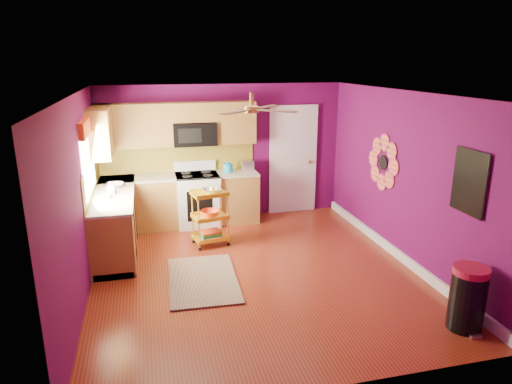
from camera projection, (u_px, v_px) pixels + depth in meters
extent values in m
plane|color=maroon|center=(255.00, 272.00, 6.52)|extent=(5.00, 5.00, 0.00)
cube|color=#570A4A|center=(224.00, 152.00, 8.50)|extent=(4.50, 0.04, 2.50)
cube|color=#570A4A|center=(325.00, 265.00, 3.84)|extent=(4.50, 0.04, 2.50)
cube|color=#570A4A|center=(79.00, 199.00, 5.66)|extent=(0.04, 5.00, 2.50)
cube|color=#570A4A|center=(404.00, 178.00, 6.68)|extent=(0.04, 5.00, 2.50)
cube|color=silver|center=(255.00, 94.00, 5.82)|extent=(4.50, 5.00, 0.04)
cube|color=white|center=(395.00, 252.00, 7.01)|extent=(0.05, 4.90, 0.14)
cube|color=brown|center=(116.00, 222.00, 7.21)|extent=(0.60, 2.30, 0.90)
cube|color=brown|center=(181.00, 201.00, 8.25)|extent=(2.80, 0.60, 0.90)
cube|color=beige|center=(113.00, 193.00, 7.08)|extent=(0.63, 2.30, 0.04)
cube|color=beige|center=(180.00, 176.00, 8.12)|extent=(2.80, 0.63, 0.04)
cube|color=black|center=(118.00, 245.00, 7.32)|extent=(0.54, 2.30, 0.10)
cube|color=black|center=(182.00, 222.00, 8.36)|extent=(2.80, 0.54, 0.10)
cube|color=white|center=(198.00, 200.00, 8.29)|extent=(0.76, 0.66, 0.92)
cube|color=black|center=(197.00, 175.00, 8.16)|extent=(0.76, 0.62, 0.03)
cube|color=white|center=(195.00, 166.00, 8.39)|extent=(0.76, 0.06, 0.18)
cube|color=black|center=(200.00, 206.00, 7.99)|extent=(0.45, 0.02, 0.55)
cube|color=brown|center=(133.00, 126.00, 7.82)|extent=(1.32, 0.33, 0.75)
cube|color=brown|center=(235.00, 122.00, 8.23)|extent=(0.72, 0.33, 0.75)
cube|color=brown|center=(194.00, 112.00, 8.01)|extent=(0.76, 0.33, 0.34)
cube|color=brown|center=(101.00, 131.00, 7.26)|extent=(0.33, 1.30, 0.75)
cube|color=black|center=(195.00, 134.00, 8.08)|extent=(0.76, 0.38, 0.40)
cube|color=olive|center=(178.00, 158.00, 8.31)|extent=(2.80, 0.01, 0.51)
cube|color=olive|center=(91.00, 177.00, 6.93)|extent=(0.01, 2.30, 0.51)
cube|color=white|center=(88.00, 158.00, 6.56)|extent=(0.03, 1.20, 1.00)
cube|color=red|center=(86.00, 126.00, 6.43)|extent=(0.08, 1.35, 0.22)
cube|color=white|center=(293.00, 161.00, 8.85)|extent=(0.85, 0.04, 2.05)
cube|color=white|center=(293.00, 161.00, 8.83)|extent=(0.95, 0.02, 2.15)
sphere|color=#BF8C3F|center=(309.00, 162.00, 8.88)|extent=(0.07, 0.07, 0.07)
cylinder|color=black|center=(383.00, 163.00, 7.21)|extent=(0.01, 0.24, 0.24)
cube|color=#1C7DB7|center=(470.00, 182.00, 5.29)|extent=(0.03, 0.52, 0.72)
cube|color=black|center=(469.00, 182.00, 5.29)|extent=(0.01, 0.56, 0.76)
cylinder|color=#BF8C3F|center=(252.00, 99.00, 6.03)|extent=(0.06, 0.06, 0.16)
cylinder|color=#BF8C3F|center=(252.00, 109.00, 6.07)|extent=(0.20, 0.20, 0.08)
cube|color=#4C2D19|center=(266.00, 107.00, 6.38)|extent=(0.47, 0.47, 0.01)
cube|color=#4C2D19|center=(228.00, 108.00, 6.26)|extent=(0.47, 0.47, 0.01)
cube|color=#4C2D19|center=(236.00, 112.00, 5.76)|extent=(0.47, 0.47, 0.01)
cube|color=#4C2D19|center=(277.00, 111.00, 5.88)|extent=(0.47, 0.47, 0.01)
cube|color=black|center=(203.00, 279.00, 6.26)|extent=(0.98, 1.53, 0.02)
cylinder|color=yellow|center=(199.00, 223.00, 7.11)|extent=(0.02, 0.02, 0.84)
cylinder|color=yellow|center=(228.00, 219.00, 7.31)|extent=(0.02, 0.02, 0.84)
cylinder|color=yellow|center=(193.00, 217.00, 7.41)|extent=(0.02, 0.02, 0.84)
cylinder|color=yellow|center=(221.00, 213.00, 7.60)|extent=(0.02, 0.02, 0.84)
sphere|color=black|center=(200.00, 249.00, 7.23)|extent=(0.06, 0.06, 0.06)
sphere|color=black|center=(228.00, 244.00, 7.43)|extent=(0.06, 0.06, 0.06)
sphere|color=black|center=(194.00, 241.00, 7.53)|extent=(0.06, 0.06, 0.06)
sphere|color=black|center=(221.00, 237.00, 7.72)|extent=(0.06, 0.06, 0.06)
cube|color=yellow|center=(209.00, 194.00, 7.25)|extent=(0.61, 0.49, 0.03)
cube|color=yellow|center=(210.00, 217.00, 7.35)|extent=(0.61, 0.49, 0.03)
cube|color=yellow|center=(211.00, 238.00, 7.45)|extent=(0.61, 0.49, 0.03)
imported|color=beige|center=(212.00, 191.00, 7.25)|extent=(0.35, 0.35, 0.07)
sphere|color=yellow|center=(212.00, 189.00, 7.25)|extent=(0.10, 0.10, 0.10)
imported|color=red|center=(210.00, 213.00, 7.34)|extent=(0.36, 0.36, 0.10)
cube|color=navy|center=(211.00, 236.00, 7.44)|extent=(0.36, 0.29, 0.04)
cube|color=#267233|center=(211.00, 233.00, 7.43)|extent=(0.36, 0.29, 0.03)
cube|color=red|center=(211.00, 232.00, 7.42)|extent=(0.36, 0.29, 0.03)
cylinder|color=black|center=(467.00, 301.00, 5.07)|extent=(0.42, 0.42, 0.67)
cylinder|color=#A71732|center=(471.00, 271.00, 4.96)|extent=(0.39, 0.39, 0.08)
cube|color=beige|center=(475.00, 336.00, 4.98)|extent=(0.14, 0.08, 0.03)
cylinder|color=teal|center=(228.00, 168.00, 8.30)|extent=(0.18, 0.18, 0.16)
sphere|color=teal|center=(228.00, 163.00, 8.27)|extent=(0.06, 0.06, 0.06)
cube|color=beige|center=(248.00, 166.00, 8.42)|extent=(0.22, 0.15, 0.18)
imported|color=#EA3F72|center=(111.00, 188.00, 6.94)|extent=(0.09, 0.09, 0.19)
imported|color=white|center=(111.00, 187.00, 6.98)|extent=(0.15, 0.15, 0.19)
imported|color=white|center=(115.00, 185.00, 7.35)|extent=(0.27, 0.27, 0.07)
imported|color=white|center=(109.00, 195.00, 6.76)|extent=(0.11, 0.11, 0.09)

